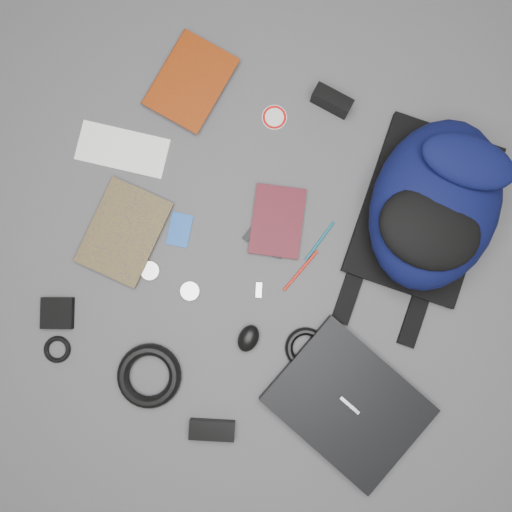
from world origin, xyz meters
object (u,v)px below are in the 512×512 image
at_px(dvd_case, 277,221).
at_px(mouse, 248,338).
at_px(laptop, 348,404).
at_px(power_brick, 212,430).
at_px(comic_book, 94,218).
at_px(backpack, 435,205).
at_px(textbook_red, 163,66).
at_px(compact_camera, 332,101).
at_px(pouch, 57,313).

xyz_separation_m(dvd_case, mouse, (0.06, -0.33, 0.01)).
height_order(laptop, power_brick, laptop).
xyz_separation_m(comic_book, mouse, (0.53, -0.13, 0.01)).
height_order(laptop, dvd_case, laptop).
bearing_deg(comic_book, backpack, 25.67).
bearing_deg(power_brick, textbook_red, 101.21).
bearing_deg(mouse, dvd_case, 101.09).
relative_size(backpack, compact_camera, 4.59).
height_order(comic_book, mouse, mouse).
relative_size(dvd_case, mouse, 2.57).
height_order(compact_camera, mouse, compact_camera).
distance_m(compact_camera, mouse, 0.70).
relative_size(laptop, dvd_case, 1.95).
xyz_separation_m(comic_book, compact_camera, (0.48, 0.57, 0.02)).
height_order(textbook_red, pouch, textbook_red).
height_order(backpack, mouse, backpack).
xyz_separation_m(textbook_red, dvd_case, (0.47, -0.27, -0.01)).
distance_m(dvd_case, pouch, 0.66).
bearing_deg(dvd_case, backpack, 11.79).
bearing_deg(backpack, power_brick, -114.95).
relative_size(backpack, comic_book, 1.98).
height_order(laptop, comic_book, laptop).
xyz_separation_m(dvd_case, pouch, (-0.45, -0.48, 0.00)).
height_order(textbook_red, comic_book, textbook_red).
distance_m(backpack, textbook_red, 0.84).
height_order(comic_book, pouch, pouch).
relative_size(laptop, pouch, 4.45).
height_order(dvd_case, compact_camera, compact_camera).
bearing_deg(power_brick, dvd_case, 75.64).
height_order(laptop, pouch, laptop).
xyz_separation_m(laptop, pouch, (-0.83, -0.10, -0.01)).
height_order(textbook_red, power_brick, power_brick).
distance_m(laptop, power_brick, 0.38).
relative_size(mouse, power_brick, 0.62).
bearing_deg(mouse, pouch, -162.37).
xyz_separation_m(backpack, comic_book, (-0.83, -0.39, -0.10)).
bearing_deg(pouch, laptop, 6.71).
height_order(backpack, textbook_red, backpack).
relative_size(laptop, textbook_red, 1.56).
bearing_deg(comic_book, pouch, -85.60).
relative_size(backpack, mouse, 6.68).
relative_size(dvd_case, compact_camera, 1.77).
height_order(mouse, power_brick, mouse).
bearing_deg(backpack, laptop, -92.74).
bearing_deg(power_brick, compact_camera, 72.99).
distance_m(comic_book, pouch, 0.28).
relative_size(laptop, power_brick, 3.13).
distance_m(compact_camera, power_brick, 0.96).
xyz_separation_m(comic_book, pouch, (0.02, -0.28, 0.00)).
bearing_deg(pouch, textbook_red, 91.50).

